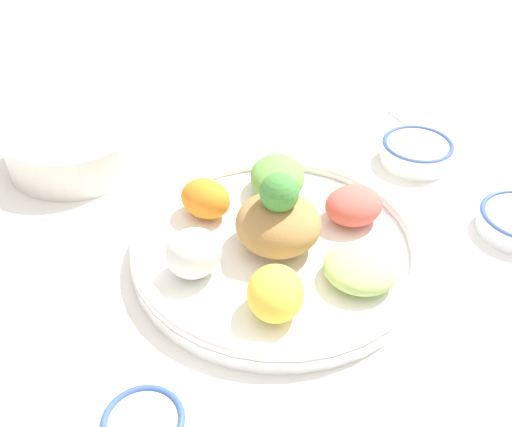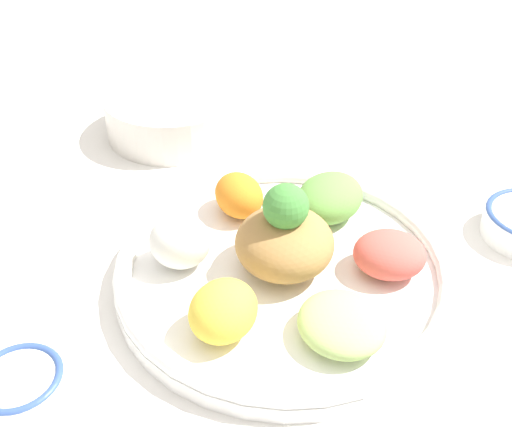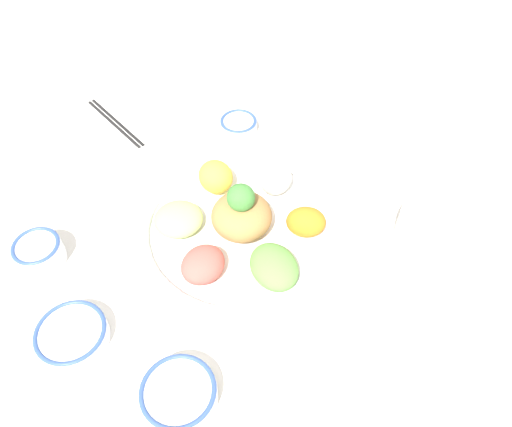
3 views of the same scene
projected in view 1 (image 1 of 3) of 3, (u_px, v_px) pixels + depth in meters
name	position (u px, v px, depth m)	size (l,w,h in m)	color
ground_plane	(258.00, 244.00, 0.81)	(2.40, 2.40, 0.00)	white
salad_platter	(278.00, 239.00, 0.78)	(0.38, 0.38, 0.13)	white
sauce_bowl_red	(417.00, 151.00, 0.96)	(0.11, 0.11, 0.04)	white
rice_bowl_plain	(144.00, 427.00, 0.58)	(0.08, 0.08, 0.03)	white
side_serving_bowl	(75.00, 143.00, 0.94)	(0.21, 0.21, 0.07)	silver
serving_spoon_main	(393.00, 113.00, 1.09)	(0.11, 0.11, 0.01)	silver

